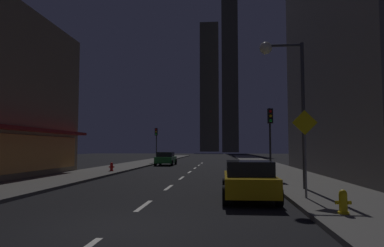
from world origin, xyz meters
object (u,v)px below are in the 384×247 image
(traffic_light_near_right, at_px, (270,127))
(pedestrian_crossing_sign, at_px, (305,146))
(fire_hydrant_far_left, at_px, (112,167))
(car_parked_near, at_px, (249,180))
(traffic_light_far_left, at_px, (156,137))
(street_lamp_right, at_px, (284,78))
(fire_hydrant_yellow_near, at_px, (343,203))
(car_parked_far, at_px, (166,158))

(traffic_light_near_right, relative_size, pedestrian_crossing_sign, 1.33)
(fire_hydrant_far_left, distance_m, pedestrian_crossing_sign, 17.47)
(car_parked_near, bearing_deg, traffic_light_far_left, 107.89)
(fire_hydrant_far_left, distance_m, street_lamp_right, 15.94)
(fire_hydrant_far_left, distance_m, traffic_light_near_right, 12.63)
(fire_hydrant_yellow_near, distance_m, traffic_light_near_right, 11.61)
(car_parked_near, xyz_separation_m, pedestrian_crossing_sign, (2.00, -0.33, 1.28))
(traffic_light_far_left, distance_m, pedestrian_crossing_sign, 30.64)
(fire_hydrant_yellow_near, xyz_separation_m, traffic_light_far_left, (-11.40, 31.45, 2.74))
(fire_hydrant_yellow_near, distance_m, traffic_light_far_left, 33.56)
(fire_hydrant_far_left, relative_size, traffic_light_near_right, 0.16)
(car_parked_far, relative_size, traffic_light_far_left, 1.01)
(fire_hydrant_far_left, xyz_separation_m, street_lamp_right, (11.28, -10.28, 4.61))
(car_parked_far, distance_m, pedestrian_crossing_sign, 26.10)
(fire_hydrant_yellow_near, xyz_separation_m, pedestrian_crossing_sign, (-0.30, 2.92, 1.56))
(fire_hydrant_yellow_near, bearing_deg, traffic_light_near_right, 92.03)
(car_parked_near, xyz_separation_m, fire_hydrant_far_left, (-9.50, 12.73, -0.29))
(car_parked_near, distance_m, traffic_light_far_left, 29.73)
(traffic_light_near_right, height_order, traffic_light_far_left, same)
(car_parked_near, relative_size, traffic_light_near_right, 1.01)
(pedestrian_crossing_sign, bearing_deg, fire_hydrant_yellow_near, -84.13)
(car_parked_far, height_order, fire_hydrant_far_left, car_parked_far)
(traffic_light_far_left, relative_size, pedestrian_crossing_sign, 1.33)
(car_parked_far, bearing_deg, traffic_light_far_left, 114.65)
(car_parked_far, xyz_separation_m, street_lamp_right, (8.98, -21.61, 4.33))
(fire_hydrant_far_left, height_order, street_lamp_right, street_lamp_right)
(fire_hydrant_yellow_near, bearing_deg, pedestrian_crossing_sign, 95.87)
(car_parked_far, bearing_deg, car_parked_near, -73.34)
(street_lamp_right, bearing_deg, traffic_light_far_left, 112.90)
(traffic_light_near_right, bearing_deg, street_lamp_right, -91.23)
(car_parked_far, relative_size, fire_hydrant_far_left, 6.48)
(traffic_light_near_right, bearing_deg, traffic_light_far_left, 118.61)
(fire_hydrant_yellow_near, height_order, traffic_light_far_left, traffic_light_far_left)
(car_parked_far, xyz_separation_m, pedestrian_crossing_sign, (9.20, -24.39, 1.28))
(car_parked_near, relative_size, street_lamp_right, 0.64)
(fire_hydrant_yellow_near, distance_m, street_lamp_right, 7.35)
(street_lamp_right, xyz_separation_m, pedestrian_crossing_sign, (0.22, -2.78, -3.05))
(car_parked_near, relative_size, traffic_light_far_left, 1.01)
(car_parked_far, relative_size, street_lamp_right, 0.64)
(traffic_light_near_right, bearing_deg, car_parked_far, 119.58)
(fire_hydrant_far_left, height_order, traffic_light_near_right, traffic_light_near_right)
(pedestrian_crossing_sign, bearing_deg, street_lamp_right, 94.53)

